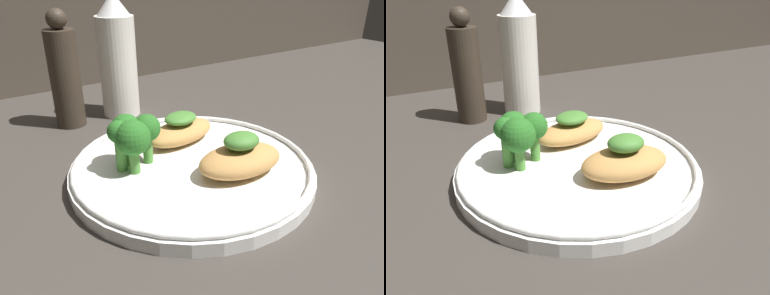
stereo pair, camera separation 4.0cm
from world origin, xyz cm
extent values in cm
cube|color=#3D3833|center=(0.00, 0.00, -0.50)|extent=(180.00, 180.00, 1.00)
cylinder|color=white|center=(0.00, 0.00, 0.70)|extent=(26.59, 26.59, 1.40)
torus|color=white|center=(0.00, 0.00, 1.70)|extent=(25.99, 25.99, 0.60)
ellipsoid|color=tan|center=(3.20, -4.30, 2.81)|extent=(9.89, 6.40, 2.82)
ellipsoid|color=#478433|center=(3.20, -4.30, 5.07)|extent=(4.10, 3.37, 1.69)
ellipsoid|color=tan|center=(2.03, 5.53, 2.64)|extent=(10.08, 6.38, 2.47)
ellipsoid|color=#478433|center=(2.03, 5.53, 4.51)|extent=(4.73, 4.06, 1.27)
cylinder|color=#4C8E38|center=(-3.79, 3.07, 2.93)|extent=(1.08, 1.08, 3.05)
sphere|color=#286B23|center=(-3.79, 3.07, 5.51)|extent=(3.02, 3.02, 3.02)
cylinder|color=#4C8E38|center=(-5.78, 3.98, 2.90)|extent=(0.98, 0.98, 2.99)
sphere|color=#286B23|center=(-5.78, 3.98, 5.54)|extent=(3.27, 3.27, 3.27)
cylinder|color=#4C8E38|center=(-7.01, 3.02, 3.22)|extent=(1.09, 1.09, 3.64)
sphere|color=#286B23|center=(-7.01, 3.02, 5.88)|extent=(2.40, 2.40, 2.40)
cylinder|color=#4C8E38|center=(-6.03, 1.78, 2.77)|extent=(1.08, 1.08, 2.74)
sphere|color=#286B23|center=(-6.03, 1.78, 5.43)|extent=(3.71, 3.71, 3.71)
cylinder|color=white|center=(1.37, 21.82, 7.33)|extent=(5.56, 5.56, 14.66)
cone|color=white|center=(1.37, 21.82, 16.27)|extent=(4.72, 4.72, 3.22)
cylinder|color=#382D23|center=(-6.57, 21.82, 6.74)|extent=(4.14, 4.14, 13.48)
sphere|color=#382D23|center=(-6.57, 21.82, 14.82)|extent=(2.69, 2.69, 2.69)
camera|label=1|loc=(-20.13, -30.10, 21.45)|focal=35.00mm
camera|label=2|loc=(-16.65, -32.16, 21.45)|focal=35.00mm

